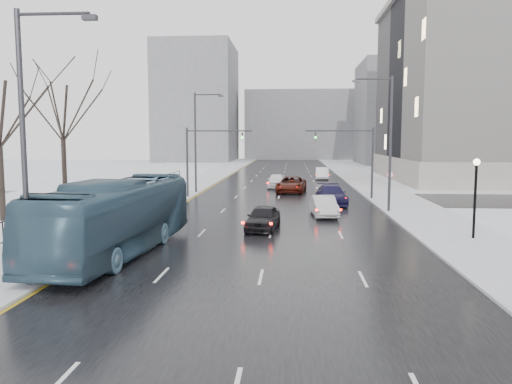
% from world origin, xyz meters
% --- Properties ---
extents(road, '(16.00, 150.00, 0.04)m').
position_xyz_m(road, '(0.00, 60.00, 0.02)').
color(road, black).
rests_on(road, ground).
extents(cross_road, '(130.00, 10.00, 0.04)m').
position_xyz_m(cross_road, '(0.00, 48.00, 0.02)').
color(cross_road, black).
rests_on(cross_road, ground).
extents(sidewalk_left, '(5.00, 150.00, 0.16)m').
position_xyz_m(sidewalk_left, '(-10.50, 60.00, 0.08)').
color(sidewalk_left, silver).
rests_on(sidewalk_left, ground).
extents(sidewalk_right, '(5.00, 150.00, 0.16)m').
position_xyz_m(sidewalk_right, '(10.50, 60.00, 0.08)').
color(sidewalk_right, silver).
rests_on(sidewalk_right, ground).
extents(park_strip, '(14.00, 150.00, 0.12)m').
position_xyz_m(park_strip, '(-20.00, 60.00, 0.06)').
color(park_strip, white).
rests_on(park_strip, ground).
extents(tree_park_d, '(8.75, 8.75, 12.50)m').
position_xyz_m(tree_park_d, '(-17.80, 34.00, 0.00)').
color(tree_park_d, black).
rests_on(tree_park_d, ground).
extents(tree_park_e, '(9.45, 9.45, 13.50)m').
position_xyz_m(tree_park_e, '(-18.20, 44.00, 0.00)').
color(tree_park_e, black).
rests_on(tree_park_e, ground).
extents(iron_fence, '(0.06, 70.00, 1.30)m').
position_xyz_m(iron_fence, '(-13.00, 30.00, 0.91)').
color(iron_fence, black).
rests_on(iron_fence, sidewalk_left).
extents(streetlight_r_mid, '(2.95, 0.25, 10.00)m').
position_xyz_m(streetlight_r_mid, '(8.17, 40.00, 5.62)').
color(streetlight_r_mid, '#2D2D33').
rests_on(streetlight_r_mid, ground).
extents(streetlight_l_near, '(2.95, 0.25, 10.00)m').
position_xyz_m(streetlight_l_near, '(-8.17, 20.00, 5.62)').
color(streetlight_l_near, '#2D2D33').
rests_on(streetlight_l_near, ground).
extents(streetlight_l_far, '(2.95, 0.25, 10.00)m').
position_xyz_m(streetlight_l_far, '(-8.17, 52.00, 5.62)').
color(streetlight_l_far, '#2D2D33').
rests_on(streetlight_l_far, ground).
extents(lamppost_r_mid, '(0.36, 0.36, 4.28)m').
position_xyz_m(lamppost_r_mid, '(11.00, 30.00, 2.94)').
color(lamppost_r_mid, black).
rests_on(lamppost_r_mid, sidewalk_right).
extents(mast_signal_right, '(6.10, 0.33, 6.50)m').
position_xyz_m(mast_signal_right, '(7.33, 48.00, 4.11)').
color(mast_signal_right, '#2D2D33').
rests_on(mast_signal_right, ground).
extents(mast_signal_left, '(6.10, 0.33, 6.50)m').
position_xyz_m(mast_signal_left, '(-7.33, 48.00, 4.11)').
color(mast_signal_left, '#2D2D33').
rests_on(mast_signal_left, ground).
extents(no_uturn_sign, '(0.60, 0.06, 2.70)m').
position_xyz_m(no_uturn_sign, '(9.20, 44.00, 2.30)').
color(no_uturn_sign, '#2D2D33').
rests_on(no_uturn_sign, sidewalk_right).
extents(bldg_far_right, '(24.00, 20.00, 22.00)m').
position_xyz_m(bldg_far_right, '(28.00, 115.00, 11.00)').
color(bldg_far_right, slate).
rests_on(bldg_far_right, ground).
extents(bldg_far_left, '(18.00, 22.00, 28.00)m').
position_xyz_m(bldg_far_left, '(-22.00, 125.00, 14.00)').
color(bldg_far_left, slate).
rests_on(bldg_far_left, ground).
extents(bldg_far_center, '(30.00, 18.00, 18.00)m').
position_xyz_m(bldg_far_center, '(4.00, 140.00, 9.00)').
color(bldg_far_center, slate).
rests_on(bldg_far_center, ground).
extents(bus, '(4.01, 12.98, 3.56)m').
position_xyz_m(bus, '(-7.00, 25.50, 1.82)').
color(bus, '#365569').
rests_on(bus, road).
extents(sedan_center_near, '(2.22, 4.49, 1.47)m').
position_xyz_m(sedan_center_near, '(-0.50, 32.24, 0.78)').
color(sedan_center_near, black).
rests_on(sedan_center_near, road).
extents(sedan_right_near, '(1.97, 4.56, 1.46)m').
position_xyz_m(sedan_right_near, '(3.45, 37.77, 0.77)').
color(sedan_right_near, '#BEBCC0').
rests_on(sedan_right_near, road).
extents(sedan_right_cross, '(3.34, 6.10, 1.62)m').
position_xyz_m(sedan_right_cross, '(1.17, 53.27, 0.85)').
color(sedan_right_cross, '#43120B').
rests_on(sedan_right_cross, road).
extents(sedan_right_far, '(2.55, 5.64, 1.60)m').
position_xyz_m(sedan_right_far, '(4.50, 44.28, 0.84)').
color(sedan_right_far, '#18133B').
rests_on(sedan_right_far, road).
extents(sedan_center_far, '(2.00, 4.73, 1.60)m').
position_xyz_m(sedan_center_far, '(-0.50, 57.96, 0.84)').
color(sedan_center_far, white).
rests_on(sedan_center_far, road).
extents(sedan_right_distant, '(1.95, 4.91, 1.59)m').
position_xyz_m(sedan_right_distant, '(5.30, 70.14, 0.84)').
color(sedan_right_distant, white).
rests_on(sedan_right_distant, road).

